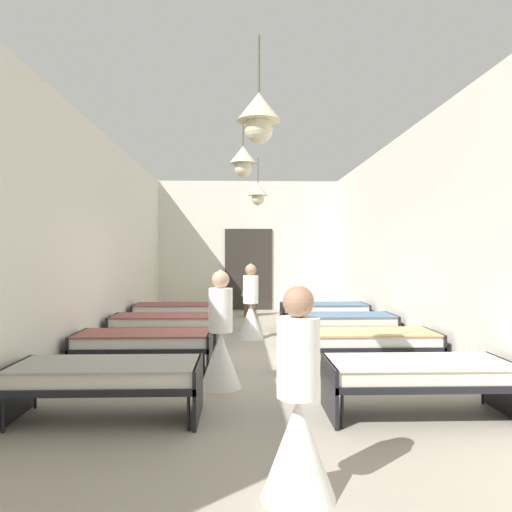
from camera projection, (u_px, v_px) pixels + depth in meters
ground_plane at (255, 361)px, 7.86m from camera, size 5.91×13.79×0.10m
room_shell at (253, 241)px, 9.07m from camera, size 5.71×13.39×3.82m
bed_left_row_0 at (107, 376)px, 4.96m from camera, size 1.90×0.84×0.57m
bed_right_row_0 at (418, 373)px, 5.06m from camera, size 1.90×0.84×0.57m
bed_left_row_1 at (144, 342)px, 6.85m from camera, size 1.90×0.84×0.57m
bed_right_row_1 at (369, 340)px, 6.96m from camera, size 1.90×0.84×0.57m
bed_left_row_2 at (165, 322)px, 8.75m from camera, size 1.90×0.84×0.57m
bed_right_row_2 at (342, 322)px, 8.86m from camera, size 1.90×0.84×0.57m
bed_left_row_3 at (178, 310)px, 10.65m from camera, size 1.90×0.84×0.57m
bed_right_row_3 at (324, 309)px, 10.76m from camera, size 1.90×0.84×0.57m
nurse_near_aisle at (298, 422)px, 3.35m from camera, size 0.52×0.52×1.49m
nurse_mid_aisle at (221, 346)px, 6.10m from camera, size 0.52×0.52×1.49m
nurse_far_aisle at (251, 312)px, 9.55m from camera, size 0.52×0.52×1.49m
potted_plant at (250, 288)px, 12.95m from camera, size 0.47×0.47×1.19m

